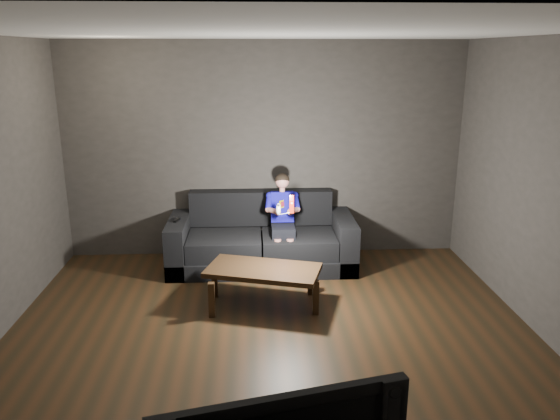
{
  "coord_description": "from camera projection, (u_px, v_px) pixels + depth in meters",
  "views": [
    {
      "loc": [
        -0.16,
        -4.3,
        2.55
      ],
      "look_at": [
        0.15,
        1.55,
        0.85
      ],
      "focal_mm": 35.0,
      "sensor_mm": 36.0,
      "label": 1
    }
  ],
  "objects": [
    {
      "name": "wii_remote_black",
      "position": [
        177.0,
        220.0,
        6.49
      ],
      "size": [
        0.07,
        0.14,
        0.03
      ],
      "color": "black",
      "rests_on": "sofa"
    },
    {
      "name": "nunchuk_white",
      "position": [
        279.0,
        209.0,
        6.13
      ],
      "size": [
        0.06,
        0.09,
        0.14
      ],
      "color": "white",
      "rests_on": "child"
    },
    {
      "name": "wii_remote_red",
      "position": [
        292.0,
        204.0,
        6.12
      ],
      "size": [
        0.05,
        0.08,
        0.21
      ],
      "color": "red",
      "rests_on": "child"
    },
    {
      "name": "child",
      "position": [
        283.0,
        212.0,
        6.55
      ],
      "size": [
        0.41,
        0.51,
        1.02
      ],
      "color": "black",
      "rests_on": "sofa"
    },
    {
      "name": "floor",
      "position": [
        272.0,
        351.0,
        4.84
      ],
      "size": [
        5.0,
        5.0,
        0.0
      ],
      "primitive_type": "plane",
      "color": "black",
      "rests_on": "ground"
    },
    {
      "name": "front_wall",
      "position": [
        296.0,
        381.0,
        2.07
      ],
      "size": [
        5.0,
        0.04,
        2.7
      ],
      "primitive_type": "cube",
      "color": "#34312E",
      "rests_on": "ground"
    },
    {
      "name": "coffee_table",
      "position": [
        263.0,
        273.0,
        5.62
      ],
      "size": [
        1.26,
        0.87,
        0.42
      ],
      "color": "black",
      "rests_on": "floor"
    },
    {
      "name": "sofa",
      "position": [
        262.0,
        243.0,
        6.72
      ],
      "size": [
        2.24,
        0.97,
        0.87
      ],
      "color": "black",
      "rests_on": "floor"
    },
    {
      "name": "back_wall",
      "position": [
        264.0,
        151.0,
        6.86
      ],
      "size": [
        5.0,
        0.04,
        2.7
      ],
      "primitive_type": "cube",
      "color": "#34312E",
      "rests_on": "ground"
    },
    {
      "name": "ceiling",
      "position": [
        271.0,
        31.0,
        4.09
      ],
      "size": [
        5.0,
        5.0,
        0.02
      ],
      "primitive_type": "cube",
      "color": "silver",
      "rests_on": "back_wall"
    }
  ]
}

